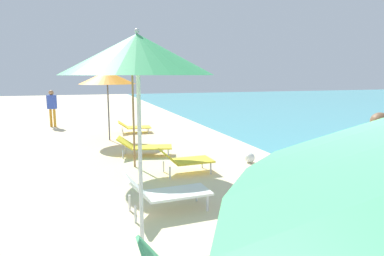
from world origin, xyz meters
name	(u,v)px	position (x,y,z in m)	size (l,w,h in m)	color
umbrella_second	(137,55)	(-1.13, 3.87, 2.51)	(1.81, 1.81, 2.81)	silver
lounger_second_shoreside	(166,192)	(-0.52, 5.06, 0.35)	(1.45, 0.65, 0.68)	white
umbrella_third	(132,60)	(-0.60, 7.97, 2.62)	(2.28, 2.28, 2.93)	olive
lounger_third_shoreside	(144,146)	(-0.17, 9.05, 0.29)	(1.61, 0.91, 0.55)	yellow
lounger_third_inland	(185,160)	(0.44, 7.06, 0.32)	(1.24, 0.67, 0.59)	yellow
umbrella_farthest	(107,78)	(-0.92, 11.71, 2.18)	(1.92, 1.92, 2.46)	#4C4C51
lounger_farthest_shoreside	(134,127)	(0.13, 12.97, 0.24)	(1.30, 0.75, 0.47)	yellow
person_walking_near	(376,163)	(1.97, 3.25, 1.09)	(0.24, 0.37, 1.78)	silver
person_walking_mid	(52,105)	(-3.03, 15.58, 0.97)	(0.42, 0.35, 1.61)	orange
beach_ball	(250,158)	(2.31, 7.43, 0.13)	(0.27, 0.27, 0.27)	white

